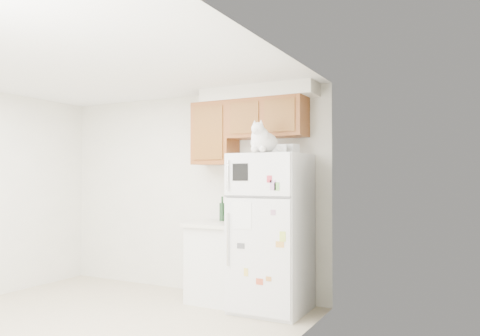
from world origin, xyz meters
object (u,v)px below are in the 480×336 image
Objects in this scene: storage_box_back at (289,149)px; bottle_amber at (228,208)px; cat at (263,141)px; refrigerator at (271,232)px; bottle_green at (222,209)px; storage_box_front at (279,149)px; base_counter at (219,262)px.

storage_box_back reaches higher than bottle_amber.
refrigerator is at bearing 95.78° from cat.
cat is (0.03, -0.26, 0.98)m from refrigerator.
bottle_green is (-0.78, 0.52, -0.76)m from cat.
storage_box_front is (0.16, -0.14, 0.89)m from refrigerator.
refrigerator is 1.01m from cat.
bottle_green is 0.12m from bottle_amber.
bottle_green is at bearing 178.70° from storage_box_back.
cat is at bearing -110.32° from storage_box_back.
bottle_amber reaches higher than bottle_green.
refrigerator is 1.85× the size of base_counter.
storage_box_back is at bearing 57.09° from cat.
storage_box_back is (0.18, 0.28, -0.08)m from cat.
cat is at bearing -33.44° from bottle_green.
bottle_green is (-0.96, 0.24, -0.68)m from storage_box_back.
cat is 0.34m from storage_box_back.
base_counter is 0.64m from bottle_green.
refrigerator is 5.27× the size of bottle_amber.
storage_box_back is 1.10m from bottle_amber.
base_counter is 1.55m from storage_box_front.
cat is 1.48× the size of bottle_amber.
storage_box_front is (-0.05, -0.16, -0.01)m from storage_box_back.
storage_box_front is at bearing -41.46° from refrigerator.
cat reaches higher than storage_box_front.
bottle_green is at bearing 146.56° from cat.
bottle_amber is (-0.85, 0.19, -0.67)m from storage_box_back.
bottle_amber reaches higher than base_counter.
base_counter is at bearing 144.91° from storage_box_front.
cat is 1.11m from bottle_amber.
bottle_amber is at bearing 135.68° from storage_box_front.
base_counter is at bearing -108.07° from bottle_amber.
bottle_amber is (-0.80, 0.35, -0.66)m from storage_box_front.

